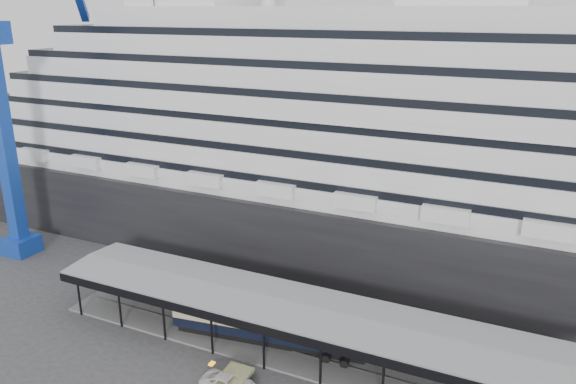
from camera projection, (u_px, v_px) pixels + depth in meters
ground at (287, 382)px, 51.52m from camera, size 200.00×200.00×0.00m
cruise_ship at (393, 123)px, 73.24m from camera, size 130.00×30.00×43.90m
platform_canopy at (309, 333)px, 55.08m from camera, size 56.00×9.18×5.30m
crane_blue at (9, 111)px, 72.73m from camera, size 22.63×19.19×47.60m
port_truck at (229, 384)px, 50.09m from camera, size 5.31×2.53×1.46m
pullman_carriage at (270, 322)px, 56.78m from camera, size 20.91×5.47×20.37m
traffic_cone_left at (231, 373)px, 52.15m from camera, size 0.49×0.49×0.79m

